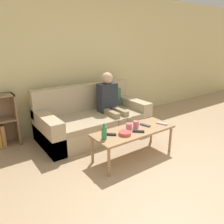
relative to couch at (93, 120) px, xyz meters
The scene contains 13 objects.
ground_plane 2.18m from the couch, 87.33° to the right, with size 22.00×22.00×0.00m, color tan.
wall_back 1.20m from the couch, 80.84° to the left, with size 12.00×0.06×2.60m.
couch is the anchor object (origin of this frame).
coffee_table 1.08m from the couch, 87.39° to the right, with size 1.26×0.49×0.44m.
person_adult 0.48m from the couch, 18.60° to the right, with size 0.35×0.66×1.13m.
cup_near 1.06m from the couch, 83.04° to the right, with size 0.09×0.09×0.11m.
cup_far 1.05m from the couch, 90.67° to the right, with size 0.09×0.09×0.10m.
tv_remote_0 1.11m from the couch, 74.46° to the right, with size 0.09×0.18×0.02m.
tv_remote_1 1.30m from the couch, 64.55° to the right, with size 0.11×0.18×0.02m.
tv_remote_2 1.10m from the couch, 108.52° to the right, with size 0.16×0.15×0.02m.
tv_remote_3 1.19m from the couch, 87.79° to the right, with size 0.16×0.15×0.02m.
snack_bowl 1.16m from the couch, 98.54° to the right, with size 0.18×0.18×0.05m.
bottle 1.21m from the couch, 113.87° to the right, with size 0.07×0.07×0.22m.
Camera 1 is at (-2.03, -1.13, 1.68)m, focal length 35.00 mm.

